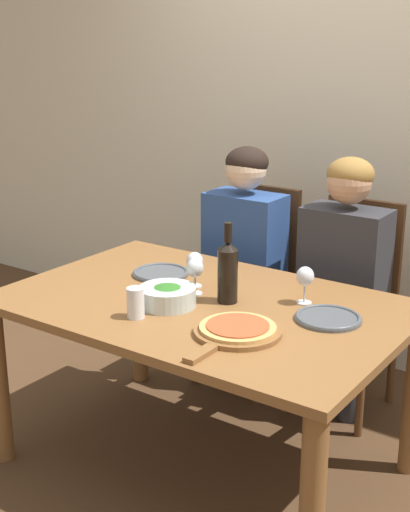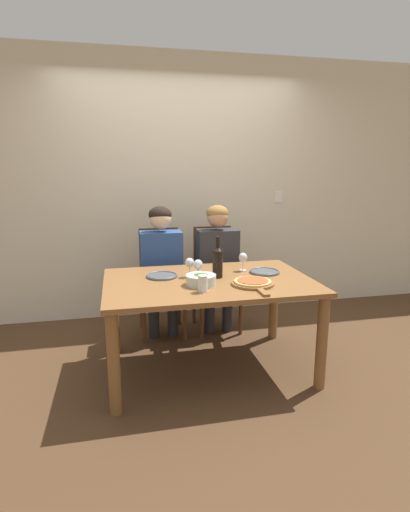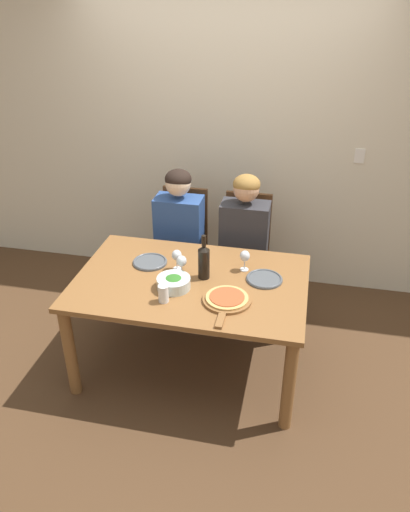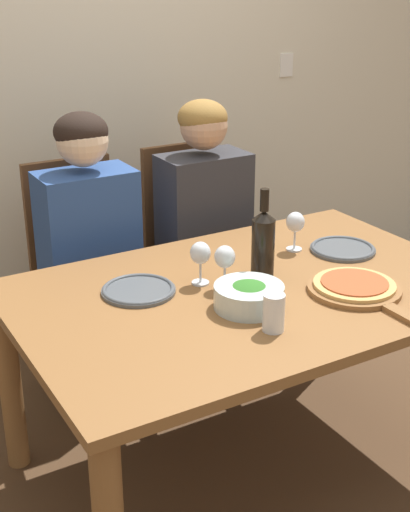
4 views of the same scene
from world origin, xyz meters
The scene contains 16 objects.
ground_plane centered at (0.00, 0.00, 0.00)m, with size 40.00×40.00×0.00m, color #4C331E.
back_wall centered at (0.00, 1.36, 1.35)m, with size 10.00×0.06×2.70m.
dining_table centered at (0.00, 0.00, 0.63)m, with size 1.57×1.03×0.74m.
chair_left centered at (-0.28, 0.86, 0.53)m, with size 0.42×0.42×1.00m.
chair_right centered at (0.26, 0.86, 0.53)m, with size 0.42×0.42×1.00m.
person_woman centered at (-0.28, 0.74, 0.74)m, with size 0.47×0.51×1.23m.
person_man centered at (0.26, 0.74, 0.74)m, with size 0.47×0.51×1.23m.
wine_bottle centered at (0.08, 0.05, 0.86)m, with size 0.08×0.08×0.32m.
broccoli_bowl centered at (-0.09, -0.12, 0.77)m, with size 0.22×0.22×0.08m.
dinner_plate_left centered at (-0.34, 0.16, 0.74)m, with size 0.25×0.25×0.02m.
dinner_plate_right centered at (0.49, 0.10, 0.74)m, with size 0.25×0.25×0.02m.
pizza_on_board centered at (0.28, -0.20, 0.75)m, with size 0.31×0.45×0.04m.
wine_glass_left centered at (-0.13, 0.12, 0.84)m, with size 0.07×0.07×0.15m.
wine_glass_right centered at (0.34, 0.21, 0.84)m, with size 0.07×0.07×0.15m.
wine_glass_centre centered at (-0.07, 0.05, 0.84)m, with size 0.07×0.07×0.15m.
water_tumbler centered at (-0.11, -0.28, 0.79)m, with size 0.07×0.07×0.12m.
Camera 1 is at (1.51, -2.15, 1.74)m, focal length 50.00 mm.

